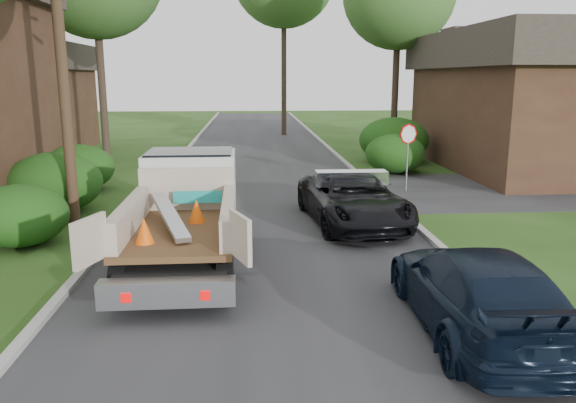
# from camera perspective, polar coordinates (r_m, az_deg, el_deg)

# --- Properties ---
(ground) EXTENTS (120.00, 120.00, 0.00)m
(ground) POSITION_cam_1_polar(r_m,az_deg,el_deg) (11.61, -1.22, -8.15)
(ground) COLOR #213E11
(ground) RESTS_ON ground
(road) EXTENTS (8.00, 90.00, 0.02)m
(road) POSITION_cam_1_polar(r_m,az_deg,el_deg) (21.26, -2.49, 1.40)
(road) COLOR #28282B
(road) RESTS_ON ground
(curb_left) EXTENTS (0.20, 90.00, 0.12)m
(curb_left) POSITION_cam_1_polar(r_m,az_deg,el_deg) (21.55, -13.46, 1.36)
(curb_left) COLOR #9E9E99
(curb_left) RESTS_ON ground
(curb_right) EXTENTS (0.20, 90.00, 0.12)m
(curb_right) POSITION_cam_1_polar(r_m,az_deg,el_deg) (21.73, 8.38, 1.67)
(curb_right) COLOR #9E9E99
(curb_right) RESTS_ON ground
(stop_sign) EXTENTS (0.71, 0.32, 2.48)m
(stop_sign) POSITION_cam_1_polar(r_m,az_deg,el_deg) (20.79, 12.09, 5.83)
(stop_sign) COLOR slate
(stop_sign) RESTS_ON ground
(utility_pole) EXTENTS (2.42, 1.25, 10.00)m
(utility_pole) POSITION_cam_1_polar(r_m,az_deg,el_deg) (16.64, -22.16, 15.33)
(utility_pole) COLOR #382619
(utility_pole) RESTS_ON ground
(house_left_far) EXTENTS (7.56, 7.56, 6.00)m
(house_left_far) POSITION_cam_1_polar(r_m,az_deg,el_deg) (35.35, -25.87, 9.59)
(house_left_far) COLOR #3B2318
(house_left_far) RESTS_ON ground
(house_right) EXTENTS (9.72, 12.96, 6.20)m
(house_right) POSITION_cam_1_polar(r_m,az_deg,el_deg) (28.30, 24.95, 9.47)
(house_right) COLOR #3B2318
(house_right) RESTS_ON ground
(hedge_left_a) EXTENTS (2.34, 2.34, 1.53)m
(hedge_left_a) POSITION_cam_1_polar(r_m,az_deg,el_deg) (15.35, -25.61, -1.28)
(hedge_left_a) COLOR #123D0E
(hedge_left_a) RESTS_ON ground
(hedge_left_b) EXTENTS (2.86, 2.86, 1.87)m
(hedge_left_b) POSITION_cam_1_polar(r_m,az_deg,el_deg) (18.63, -22.65, 1.77)
(hedge_left_b) COLOR #123D0E
(hedge_left_b) RESTS_ON ground
(hedge_left_c) EXTENTS (2.60, 2.60, 1.70)m
(hedge_left_c) POSITION_cam_1_polar(r_m,az_deg,el_deg) (22.03, -20.52, 3.24)
(hedge_left_c) COLOR #123D0E
(hedge_left_c) RESTS_ON ground
(hedge_right_a) EXTENTS (2.60, 2.60, 1.70)m
(hedge_right_a) POSITION_cam_1_polar(r_m,az_deg,el_deg) (24.88, 10.83, 4.79)
(hedge_right_a) COLOR #123D0E
(hedge_right_a) RESTS_ON ground
(hedge_right_b) EXTENTS (3.38, 3.38, 2.21)m
(hedge_right_b) POSITION_cam_1_polar(r_m,az_deg,el_deg) (27.91, 10.70, 6.14)
(hedge_right_b) COLOR #123D0E
(hedge_right_b) RESTS_ON ground
(flatbed_truck) EXTENTS (2.88, 6.15, 2.32)m
(flatbed_truck) POSITION_cam_1_polar(r_m,az_deg,el_deg) (13.21, -10.22, -0.09)
(flatbed_truck) COLOR black
(flatbed_truck) RESTS_ON ground
(black_pickup) EXTENTS (2.89, 5.40, 1.44)m
(black_pickup) POSITION_cam_1_polar(r_m,az_deg,el_deg) (15.99, 6.62, 0.24)
(black_pickup) COLOR black
(black_pickup) RESTS_ON ground
(navy_suv) EXTENTS (2.12, 4.95, 1.42)m
(navy_suv) POSITION_cam_1_polar(r_m,az_deg,el_deg) (9.73, 18.65, -8.56)
(navy_suv) COLOR black
(navy_suv) RESTS_ON ground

